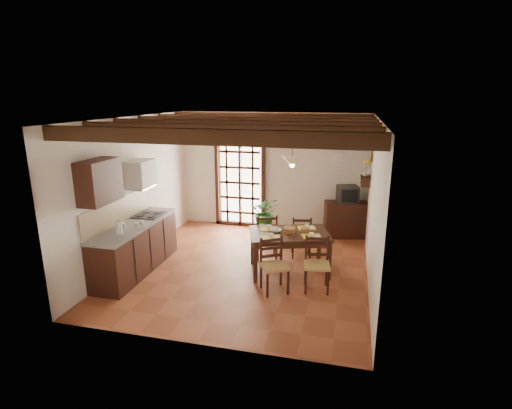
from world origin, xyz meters
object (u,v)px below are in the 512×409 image
(chair_near_left, at_px, (274,275))
(pendant_lamp, at_px, (292,160))
(kitchen_counter, at_px, (136,247))
(crt_tv, at_px, (348,194))
(chair_far_left, at_px, (266,243))
(sideboard, at_px, (346,219))
(chair_near_right, at_px, (316,274))
(chair_far_right, at_px, (301,243))
(dining_table, at_px, (289,238))
(potted_plant, at_px, (265,212))

(chair_near_left, distance_m, pendant_lamp, 2.01)
(kitchen_counter, bearing_deg, crt_tv, 36.93)
(chair_far_left, relative_size, sideboard, 0.95)
(chair_near_left, bearing_deg, pendant_lamp, 51.42)
(chair_far_left, bearing_deg, chair_near_left, 89.09)
(chair_near_right, distance_m, pendant_lamp, 2.00)
(pendant_lamp, bearing_deg, chair_near_left, -97.77)
(chair_far_left, relative_size, chair_far_right, 1.07)
(chair_far_right, xyz_separation_m, pendant_lamp, (-0.12, -0.70, 1.81))
(chair_far_left, bearing_deg, dining_table, 115.26)
(sideboard, bearing_deg, dining_table, -126.07)
(chair_far_left, bearing_deg, kitchen_counter, 10.09)
(dining_table, bearing_deg, potted_plant, 97.32)
(chair_far_left, height_order, potted_plant, potted_plant)
(chair_near_right, distance_m, chair_far_right, 1.46)
(kitchen_counter, xyz_separation_m, chair_far_right, (2.90, 1.41, -0.20))
(chair_near_right, height_order, pendant_lamp, pendant_lamp)
(crt_tv, bearing_deg, chair_far_left, -148.45)
(chair_near_left, bearing_deg, chair_far_left, 76.57)
(dining_table, bearing_deg, chair_far_left, 116.04)
(chair_near_right, height_order, crt_tv, crt_tv)
(sideboard, bearing_deg, potted_plant, 179.40)
(chair_near_left, distance_m, sideboard, 3.21)
(crt_tv, relative_size, potted_plant, 0.27)
(dining_table, bearing_deg, chair_near_left, -116.24)
(pendant_lamp, bearing_deg, kitchen_counter, -165.61)
(dining_table, bearing_deg, chair_far_right, 64.07)
(dining_table, relative_size, chair_near_left, 1.79)
(kitchen_counter, height_order, chair_far_left, kitchen_counter)
(dining_table, relative_size, crt_tv, 3.06)
(kitchen_counter, distance_m, sideboard, 4.70)
(chair_far_right, xyz_separation_m, sideboard, (0.85, 1.41, 0.14))
(chair_near_right, xyz_separation_m, potted_plant, (-1.41, 2.42, 0.28))
(chair_near_right, relative_size, chair_far_left, 0.99)
(chair_far_left, bearing_deg, chair_near_right, 115.34)
(crt_tv, height_order, potted_plant, potted_plant)
(chair_far_left, bearing_deg, sideboard, -151.56)
(kitchen_counter, bearing_deg, chair_far_left, 28.38)
(kitchen_counter, height_order, chair_near_left, kitchen_counter)
(dining_table, bearing_deg, kitchen_counter, 174.92)
(dining_table, xyz_separation_m, chair_far_left, (-0.56, 0.59, -0.38))
(dining_table, distance_m, crt_tv, 2.43)
(crt_tv, bearing_deg, chair_near_left, -125.08)
(dining_table, distance_m, chair_far_left, 0.90)
(chair_far_left, height_order, chair_far_right, chair_far_left)
(chair_near_right, relative_size, potted_plant, 0.46)
(chair_far_left, bearing_deg, crt_tv, -151.67)
(potted_plant, bearing_deg, crt_tv, 11.58)
(chair_far_right, bearing_deg, chair_near_right, 96.64)
(dining_table, xyz_separation_m, potted_plant, (-0.85, 1.83, -0.10))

